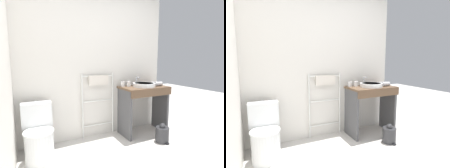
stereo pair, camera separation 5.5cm
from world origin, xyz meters
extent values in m
cube|color=silver|center=(0.00, 1.65, 1.27)|extent=(2.69, 0.12, 2.55)
cylinder|color=white|center=(-0.95, 1.16, 0.20)|extent=(0.36, 0.36, 0.40)
cylinder|color=white|center=(-0.95, 1.16, 0.41)|extent=(0.37, 0.37, 0.02)
cube|color=white|center=(-0.95, 1.40, 0.57)|extent=(0.39, 0.17, 0.34)
cylinder|color=silver|center=(-0.95, 1.40, 0.75)|extent=(0.05, 0.05, 0.01)
cylinder|color=white|center=(-0.24, 1.56, 0.55)|extent=(0.02, 0.02, 1.10)
cylinder|color=white|center=(0.32, 1.56, 0.55)|extent=(0.02, 0.02, 1.10)
cylinder|color=white|center=(0.04, 1.56, 0.20)|extent=(0.56, 0.02, 0.02)
cylinder|color=white|center=(0.04, 1.56, 0.63)|extent=(0.56, 0.02, 0.02)
cylinder|color=white|center=(0.04, 1.56, 1.05)|extent=(0.56, 0.02, 0.02)
cube|color=silver|center=(0.04, 1.53, 0.98)|extent=(0.35, 0.04, 0.16)
cube|color=brown|center=(0.81, 1.31, 0.84)|extent=(0.83, 0.50, 0.03)
cube|color=brown|center=(0.81, 1.07, 0.77)|extent=(0.83, 0.02, 0.10)
cube|color=#4C4C4F|center=(0.42, 1.31, 0.41)|extent=(0.04, 0.42, 0.82)
cube|color=#4C4C4F|center=(1.20, 1.31, 0.41)|extent=(0.04, 0.42, 0.82)
cylinder|color=white|center=(0.80, 1.28, 0.89)|extent=(0.40, 0.40, 0.07)
cylinder|color=silver|center=(0.80, 1.28, 0.91)|extent=(0.33, 0.33, 0.01)
cylinder|color=silver|center=(0.80, 1.51, 0.93)|extent=(0.02, 0.02, 0.16)
cylinder|color=silver|center=(0.80, 1.47, 1.00)|extent=(0.02, 0.09, 0.02)
cylinder|color=white|center=(0.48, 1.47, 0.90)|extent=(0.07, 0.07, 0.09)
cylinder|color=white|center=(0.58, 1.44, 0.90)|extent=(0.07, 0.07, 0.09)
cylinder|color=#B7B7BC|center=(1.08, 1.24, 0.89)|extent=(0.14, 0.08, 0.08)
cone|color=#9C9CA0|center=(1.18, 1.24, 0.89)|extent=(0.05, 0.07, 0.07)
cube|color=#B7B7BC|center=(1.05, 1.33, 0.89)|extent=(0.05, 0.10, 0.05)
cylinder|color=#333335|center=(0.88, 0.87, 0.12)|extent=(0.22, 0.22, 0.24)
sphere|color=#333335|center=(0.88, 0.87, 0.26)|extent=(0.10, 0.10, 0.10)
cube|color=black|center=(0.88, 0.75, 0.01)|extent=(0.05, 0.04, 0.02)
camera|label=1|loc=(-1.07, -1.16, 1.33)|focal=28.00mm
camera|label=2|loc=(-1.02, -1.19, 1.33)|focal=28.00mm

